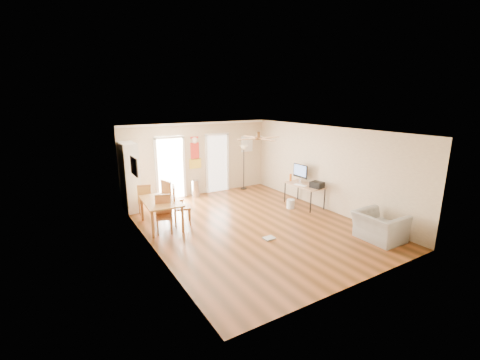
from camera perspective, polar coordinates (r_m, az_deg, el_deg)
floor at (r=8.98m, az=2.00°, el=-7.94°), size 7.00×7.00×0.00m
ceiling at (r=8.36m, az=2.16°, el=8.80°), size 5.50×7.00×0.00m
wall_back at (r=11.60m, az=-7.46°, el=3.73°), size 5.50×0.04×2.60m
wall_front at (r=6.10m, az=20.54°, el=-6.75°), size 5.50×0.04×2.60m
wall_left at (r=7.48m, az=-15.84°, el=-2.54°), size 0.04×7.00×2.60m
wall_right at (r=10.31m, az=14.97°, el=2.05°), size 0.04×7.00×2.60m
crown_molding at (r=8.36m, az=2.16°, el=8.53°), size 5.50×7.00×0.08m
kitchen_doorway at (r=11.26m, az=-12.28°, el=1.91°), size 0.90×0.10×2.10m
bathroom_doorway at (r=11.95m, az=-4.10°, el=2.90°), size 0.80×0.10×2.10m
wall_decal at (r=11.49m, az=-8.03°, el=4.88°), size 0.46×0.03×1.10m
ac_grille at (r=12.46m, az=1.23°, el=6.44°), size 0.50×0.04×0.60m
framed_poster at (r=8.72m, az=-18.37°, el=2.33°), size 0.04×0.66×0.48m
ceiling_fan at (r=8.13m, az=3.32°, el=7.43°), size 1.24×1.24×0.20m
bookshelf at (r=10.43m, az=-19.03°, el=0.55°), size 0.60×1.02×2.12m
dining_table at (r=9.01m, az=-13.82°, el=-5.78°), size 0.98×1.54×0.74m
dining_chair_right_a at (r=9.66m, az=-11.89°, el=-3.16°), size 0.55×0.55×1.10m
dining_chair_right_b at (r=9.00m, az=-10.29°, el=-4.42°), size 0.56×0.56×1.09m
dining_chair_near at (r=8.53m, az=-13.40°, el=-6.06°), size 0.50×0.50×0.98m
dining_chair_far at (r=10.04m, az=-16.54°, el=-3.25°), size 0.49×0.49×0.95m
trash_can at (r=11.50m, az=-7.96°, el=-1.49°), size 0.31×0.31×0.60m
torchiere_lamp at (r=12.25m, az=0.67°, el=2.25°), size 0.38×0.38×1.69m
computer_desk at (r=10.62m, az=11.32°, el=-2.66°), size 0.66×1.32×0.71m
imac at (r=10.76m, az=10.67°, el=1.18°), size 0.17×0.65×0.60m
keyboard at (r=10.42m, az=10.68°, el=-0.90°), size 0.25×0.44×0.02m
printer at (r=10.23m, az=13.55°, el=-0.83°), size 0.38×0.43×0.19m
orange_bottle at (r=10.90m, az=8.98°, el=0.46°), size 0.10×0.10×0.24m
wastebasket_a at (r=10.35m, az=8.99°, el=-4.21°), size 0.29×0.29×0.29m
floor_cloth at (r=8.14m, az=5.20°, el=-10.29°), size 0.28×0.22×0.04m
armchair at (r=8.64m, az=23.56°, el=-7.61°), size 0.95×1.09×0.70m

